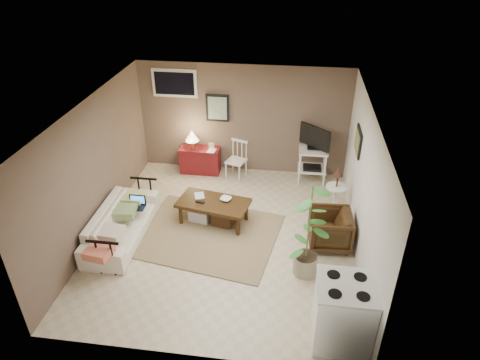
# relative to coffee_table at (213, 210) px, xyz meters

# --- Properties ---
(floor) EXTENTS (5.00, 5.00, 0.00)m
(floor) POSITION_rel_coffee_table_xyz_m (0.29, -0.39, -0.27)
(floor) COLOR #C1B293
(floor) RESTS_ON ground
(art_back) EXTENTS (0.50, 0.03, 0.60)m
(art_back) POSITION_rel_coffee_table_xyz_m (-0.26, 2.09, 1.18)
(art_back) COLOR black
(art_right) EXTENTS (0.03, 0.60, 0.45)m
(art_right) POSITION_rel_coffee_table_xyz_m (2.51, 0.66, 1.25)
(art_right) COLOR black
(window) EXTENTS (0.96, 0.03, 0.60)m
(window) POSITION_rel_coffee_table_xyz_m (-1.16, 2.09, 1.68)
(window) COLOR silver
(rug) EXTENTS (2.73, 2.33, 0.02)m
(rug) POSITION_rel_coffee_table_xyz_m (-0.05, -0.40, -0.26)
(rug) COLOR #86704E
(rug) RESTS_ON floor
(coffee_table) EXTENTS (1.38, 0.89, 0.49)m
(coffee_table) POSITION_rel_coffee_table_xyz_m (0.00, 0.00, 0.00)
(coffee_table) COLOR #3C2510
(coffee_table) RESTS_ON floor
(sofa) EXTENTS (0.57, 1.97, 0.77)m
(sofa) POSITION_rel_coffee_table_xyz_m (-1.51, -0.63, 0.11)
(sofa) COLOR white
(sofa) RESTS_ON floor
(sofa_pillows) EXTENTS (0.38, 1.87, 0.13)m
(sofa_pillows) POSITION_rel_coffee_table_xyz_m (-1.47, -0.86, 0.20)
(sofa_pillows) COLOR beige
(sofa_pillows) RESTS_ON sofa
(sofa_end_rails) EXTENTS (0.53, 1.97, 0.66)m
(sofa_end_rails) POSITION_rel_coffee_table_xyz_m (-1.40, -0.63, 0.06)
(sofa_end_rails) COLOR black
(sofa_end_rails) RESTS_ON floor
(laptop) EXTENTS (0.30, 0.22, 0.21)m
(laptop) POSITION_rel_coffee_table_xyz_m (-1.32, -0.30, 0.23)
(laptop) COLOR black
(laptop) RESTS_ON sofa
(red_console) EXTENTS (0.87, 0.39, 1.01)m
(red_console) POSITION_rel_coffee_table_xyz_m (-0.66, 1.85, 0.08)
(red_console) COLOR maroon
(red_console) RESTS_ON floor
(spindle_chair) EXTENTS (0.48, 0.48, 0.84)m
(spindle_chair) POSITION_rel_coffee_table_xyz_m (0.19, 1.74, 0.12)
(spindle_chair) COLOR silver
(spindle_chair) RESTS_ON floor
(tv_stand) EXTENTS (0.61, 0.53, 1.27)m
(tv_stand) POSITION_rel_coffee_table_xyz_m (1.81, 1.77, 0.40)
(tv_stand) COLOR silver
(tv_stand) RESTS_ON floor
(side_table) EXTENTS (0.39, 0.39, 1.03)m
(side_table) POSITION_rel_coffee_table_xyz_m (2.23, 0.56, 0.37)
(side_table) COLOR silver
(side_table) RESTS_ON floor
(armchair) EXTENTS (0.69, 0.73, 0.71)m
(armchair) POSITION_rel_coffee_table_xyz_m (2.09, -0.37, 0.09)
(armchair) COLOR #311D0D
(armchair) RESTS_ON floor
(potted_plant) EXTENTS (0.42, 0.42, 1.66)m
(potted_plant) POSITION_rel_coffee_table_xyz_m (1.69, -1.13, 0.61)
(potted_plant) COLOR #A0977F
(potted_plant) RESTS_ON floor
(stove) EXTENTS (0.75, 0.70, 0.98)m
(stove) POSITION_rel_coffee_table_xyz_m (2.16, -2.36, 0.21)
(stove) COLOR white
(stove) RESTS_ON floor
(bowl) EXTENTS (0.21, 0.11, 0.20)m
(bowl) POSITION_rel_coffee_table_xyz_m (0.23, 0.08, 0.29)
(bowl) COLOR #3C2510
(bowl) RESTS_ON coffee_table
(book_table) EXTENTS (0.17, 0.07, 0.23)m
(book_table) POSITION_rel_coffee_table_xyz_m (-0.36, 0.12, 0.31)
(book_table) COLOR #3C2510
(book_table) RESTS_ON coffee_table
(book_console) EXTENTS (0.17, 0.05, 0.23)m
(book_console) POSITION_rel_coffee_table_xyz_m (-0.44, 1.76, 0.42)
(book_console) COLOR #3C2510
(book_console) RESTS_ON red_console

